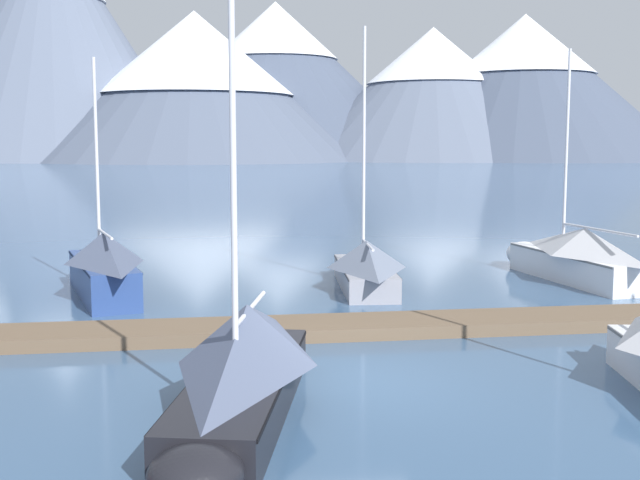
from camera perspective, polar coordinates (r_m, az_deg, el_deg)
ground_plane at (r=15.44m, az=2.44°, el=-10.07°), size 700.00×700.00×0.00m
mountain_central_massif at (r=227.34m, az=-18.36°, el=13.50°), size 76.95×76.95×62.41m
mountain_shoulder_ridge at (r=210.65m, az=-8.82°, el=11.03°), size 85.38×85.38×37.48m
mountain_east_summit at (r=236.47m, az=-3.14°, el=11.33°), size 93.31×93.31×44.38m
mountain_rear_spur at (r=222.89m, az=7.94°, el=10.38°), size 79.52×79.52×35.20m
mountain_north_horn at (r=229.16m, az=14.18°, el=10.61°), size 87.07×87.07×38.87m
dock at (r=19.23m, az=0.65°, el=-6.21°), size 29.28×3.03×0.30m
sailboat_mid_dock_port at (r=24.73m, az=-15.20°, el=-1.69°), size 3.23×6.99×6.96m
sailboat_mid_dock_starboard at (r=13.49m, az=-5.48°, el=-8.83°), size 2.75×7.11×6.75m
sailboat_far_berth at (r=25.13m, az=3.16°, el=-1.73°), size 1.91×6.20×8.04m
sailboat_end_of_dock at (r=27.66m, az=17.49°, el=-1.00°), size 2.56×7.17×7.54m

